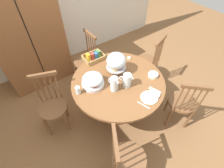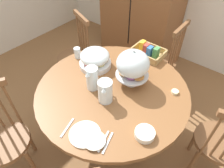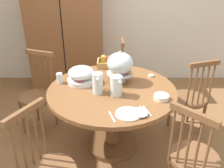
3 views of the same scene
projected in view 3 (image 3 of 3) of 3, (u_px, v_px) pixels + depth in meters
ground_plane at (112, 143)px, 2.78m from camera, size 10.00×10.00×0.00m
wall_back at (113, 3)px, 3.84m from camera, size 4.80×0.06×2.60m
wooden_armoire at (66, 28)px, 3.69m from camera, size 1.18×0.60×1.96m
dining_table at (112, 105)px, 2.51m from camera, size 1.30×1.30×0.74m
windsor_chair_near_window at (113, 75)px, 3.40m from camera, size 0.40×0.40×0.97m
windsor_chair_by_cabinet at (39, 96)px, 2.87m from camera, size 0.43×0.43×0.97m
windsor_chair_far_side at (193, 159)px, 1.93m from camera, size 0.47×0.47×0.97m
windsor_chair_host_seat at (190, 100)px, 2.79m from camera, size 0.43×0.42×0.97m
pastry_stand_with_dome at (121, 64)px, 2.47m from camera, size 0.28×0.28×0.34m
fruit_platter_covered at (82, 75)px, 2.50m from camera, size 0.30×0.30×0.18m
orange_juice_pitcher at (117, 87)px, 2.26m from camera, size 0.13×0.18×0.20m
milk_pitcher at (98, 84)px, 2.29m from camera, size 0.10×0.18×0.21m
cereal_basket at (111, 63)px, 2.94m from camera, size 0.32×0.24×0.12m
china_plate_large at (129, 114)px, 2.00m from camera, size 0.22×0.22×0.01m
china_plate_small at (139, 113)px, 1.99m from camera, size 0.15×0.15×0.01m
cereal_bowl at (162, 97)px, 2.21m from camera, size 0.14×0.14×0.04m
drinking_glass at (60, 78)px, 2.51m from camera, size 0.06×0.06×0.11m
butter_dish at (151, 76)px, 2.67m from camera, size 0.06×0.06×0.02m
table_knife at (144, 111)px, 2.03m from camera, size 0.06×0.17×0.01m
dinner_fork at (147, 111)px, 2.04m from camera, size 0.06×0.17×0.01m
soup_spoon at (113, 117)px, 1.96m from camera, size 0.06×0.17×0.01m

